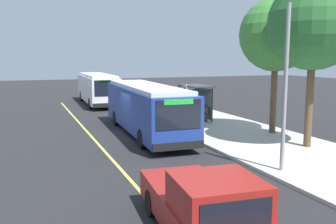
# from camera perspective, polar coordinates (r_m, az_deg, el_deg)

# --- Properties ---
(ground_plane) EXTENTS (120.00, 120.00, 0.00)m
(ground_plane) POSITION_cam_1_polar(r_m,az_deg,el_deg) (21.79, -5.86, -3.63)
(ground_plane) COLOR #232326
(sidewalk_curb) EXTENTS (44.00, 6.40, 0.15)m
(sidewalk_curb) POSITION_cam_1_polar(r_m,az_deg,el_deg) (24.07, 8.03, -2.34)
(sidewalk_curb) COLOR #B7B2A8
(sidewalk_curb) RESTS_ON ground_plane
(lane_stripe_center) EXTENTS (36.00, 0.14, 0.01)m
(lane_stripe_center) POSITION_cam_1_polar(r_m,az_deg,el_deg) (21.32, -11.57, -4.02)
(lane_stripe_center) COLOR #E0D64C
(lane_stripe_center) RESTS_ON ground_plane
(transit_bus_main) EXTENTS (11.46, 3.10, 2.95)m
(transit_bus_main) POSITION_cam_1_polar(r_m,az_deg,el_deg) (21.95, -3.49, 0.77)
(transit_bus_main) COLOR navy
(transit_bus_main) RESTS_ON ground_plane
(transit_bus_second) EXTENTS (11.07, 2.91, 2.95)m
(transit_bus_second) POSITION_cam_1_polar(r_m,az_deg,el_deg) (37.02, -10.95, 3.74)
(transit_bus_second) COLOR white
(transit_bus_second) RESTS_ON ground_plane
(pickup_truck) EXTENTS (5.56, 2.48, 1.85)m
(pickup_truck) POSITION_cam_1_polar(r_m,az_deg,el_deg) (9.36, 5.77, -14.70)
(pickup_truck) COLOR maroon
(pickup_truck) RESTS_ON ground_plane
(bus_shelter) EXTENTS (2.90, 1.60, 2.48)m
(bus_shelter) POSITION_cam_1_polar(r_m,az_deg,el_deg) (26.26, 4.43, 2.67)
(bus_shelter) COLOR #333338
(bus_shelter) RESTS_ON sidewalk_curb
(waiting_bench) EXTENTS (1.60, 0.48, 0.95)m
(waiting_bench) POSITION_cam_1_polar(r_m,az_deg,el_deg) (26.05, 5.11, -0.23)
(waiting_bench) COLOR brown
(waiting_bench) RESTS_ON sidewalk_curb
(route_sign_post) EXTENTS (0.44, 0.08, 2.80)m
(route_sign_post) POSITION_cam_1_polar(r_m,az_deg,el_deg) (22.60, 2.66, 1.86)
(route_sign_post) COLOR #333338
(route_sign_post) RESTS_ON sidewalk_curb
(pedestrian_commuter) EXTENTS (0.24, 0.40, 1.69)m
(pedestrian_commuter) POSITION_cam_1_polar(r_m,az_deg,el_deg) (26.34, 1.65, 0.96)
(pedestrian_commuter) COLOR #282D47
(pedestrian_commuter) RESTS_ON sidewalk_curb
(street_tree_near_shelter) EXTENTS (4.19, 4.19, 7.78)m
(street_tree_near_shelter) POSITION_cam_1_polar(r_m,az_deg,el_deg) (22.24, 16.45, 11.38)
(street_tree_near_shelter) COLOR brown
(street_tree_near_shelter) RESTS_ON sidewalk_curb
(street_tree_upstreet) EXTENTS (4.39, 4.39, 8.16)m
(street_tree_upstreet) POSITION_cam_1_polar(r_m,az_deg,el_deg) (19.26, 21.70, 12.48)
(street_tree_upstreet) COLOR brown
(street_tree_upstreet) RESTS_ON sidewalk_curb
(utility_pole) EXTENTS (0.16, 0.16, 6.40)m
(utility_pole) POSITION_cam_1_polar(r_m,az_deg,el_deg) (14.70, 17.75, 3.42)
(utility_pole) COLOR gray
(utility_pole) RESTS_ON sidewalk_curb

